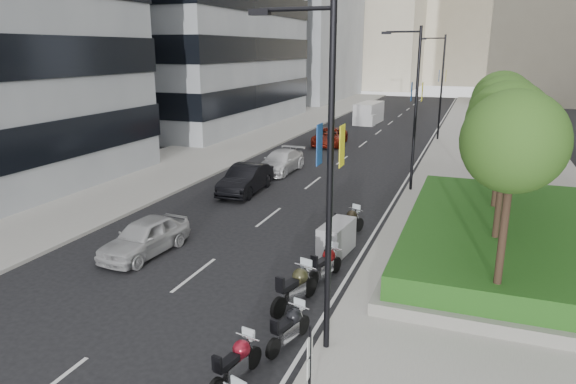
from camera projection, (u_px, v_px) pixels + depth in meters
The scene contains 28 objects.
ground at pixel (168, 340), 14.30m from camera, with size 160.00×160.00×0.00m, color black.
sidewalk_right at pixel (496, 156), 38.34m from camera, with size 10.00×100.00×0.15m, color #9E9B93.
sidewalk_left at pixel (241, 140), 45.39m from camera, with size 8.00×100.00×0.15m, color #9E9B93.
lane_edge at pixel (423, 152), 40.14m from camera, with size 0.12×100.00×0.01m, color silver.
lane_centre at pixel (358, 148), 41.88m from camera, with size 0.12×100.00×0.01m, color silver.
building_grey_far at pixel (279, 2), 81.52m from camera, with size 22.00×26.00×30.00m, color gray.
building_cream_left at pixel (359, 3), 106.04m from camera, with size 26.00×24.00×34.00m, color #B7AD93.
planter at pixel (533, 249), 19.88m from camera, with size 10.00×14.00×0.40m, color gray.
hedge at pixel (535, 234), 19.71m from camera, with size 9.40×13.40×0.80m, color #204E16.
tree_0 at pixel (514, 143), 13.60m from camera, with size 2.80×2.80×6.30m.
tree_1 at pixel (508, 123), 17.21m from camera, with size 2.80×2.80×6.30m.
tree_2 at pixel (504, 110), 20.82m from camera, with size 2.80×2.80×6.30m.
tree_3 at pixel (502, 101), 24.43m from camera, with size 2.80×2.80×6.30m.
lamp_post_0 at pixel (324, 166), 12.45m from camera, with size 2.34×0.45×9.00m.
lamp_post_1 at pixel (413, 102), 27.80m from camera, with size 2.34×0.45×9.00m.
lamp_post_2 at pixel (440, 82), 44.04m from camera, with size 2.34×0.45×9.00m.
parking_sign at pixel (310, 371), 10.49m from camera, with size 0.06×0.32×2.50m.
motorcycle_1 at pixel (236, 363), 12.32m from camera, with size 0.70×2.05×1.03m.
motorcycle_2 at pixel (289, 327), 13.91m from camera, with size 0.73×1.96×0.99m.
motorcycle_3 at pixel (296, 288), 16.01m from camera, with size 0.92×2.34×1.19m.
motorcycle_4 at pixel (325, 265), 17.88m from camera, with size 0.82×2.09×1.06m.
motorcycle_5 at pixel (336, 239), 20.08m from camera, with size 1.10×2.26×1.30m.
motorcycle_6 at pixel (348, 223), 22.11m from camera, with size 1.06×2.08×1.10m.
car_a at pixel (145, 237), 20.11m from camera, with size 1.69×4.20×1.43m, color #B7B7B9.
car_b at pixel (246, 179), 28.76m from camera, with size 1.66×4.75×1.56m, color black.
car_c at pixel (281, 162), 33.62m from camera, with size 1.96×4.83×1.40m, color silver.
car_d at pixel (329, 137), 43.12m from camera, with size 2.36×5.11×1.42m, color maroon.
delivery_van at pixel (368, 114), 55.60m from camera, with size 2.39×5.43×2.22m.
Camera 1 is at (7.56, -10.70, 7.82)m, focal length 32.00 mm.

